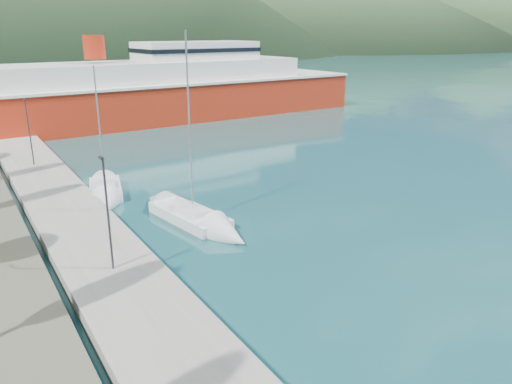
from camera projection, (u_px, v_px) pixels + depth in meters
ground at (18, 87)px, 116.99m from camera, size 1400.00×1400.00×0.00m
quay at (65, 209)px, 36.39m from camera, size 5.00×88.00×0.80m
lamp_posts at (101, 204)px, 26.44m from camera, size 0.15×47.55×6.06m
sailboat_near at (209, 226)px, 33.50m from camera, size 4.02×9.91×13.87m
sailboat_mid at (106, 197)px, 39.26m from camera, size 4.24×8.07×11.33m
ferry at (160, 93)px, 74.45m from camera, size 65.46×17.25×12.87m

